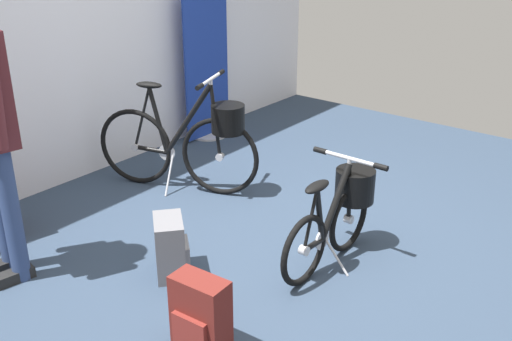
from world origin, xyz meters
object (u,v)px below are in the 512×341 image
object	(u,v)px
floor_banner_stand	(207,73)
handbag_on_floor	(200,315)
folding_bike_foreground	(339,210)
display_bike_left	(190,139)
backpack_on_floor	(170,247)

from	to	relation	value
floor_banner_stand	handbag_on_floor	size ratio (longest dim) A/B	3.55
folding_bike_foreground	handbag_on_floor	world-z (taller)	folding_bike_foreground
folding_bike_foreground	display_bike_left	bearing A→B (deg)	83.64
folding_bike_foreground	backpack_on_floor	xyz separation A→B (m)	(-0.82, 0.71, -0.16)
display_bike_left	backpack_on_floor	bearing A→B (deg)	-142.06
backpack_on_floor	handbag_on_floor	size ratio (longest dim) A/B	0.91
display_bike_left	handbag_on_floor	world-z (taller)	display_bike_left
floor_banner_stand	folding_bike_foreground	size ratio (longest dim) A/B	1.53
display_bike_left	handbag_on_floor	distance (m)	1.98
folding_bike_foreground	handbag_on_floor	distance (m)	1.23
display_bike_left	handbag_on_floor	bearing A→B (deg)	-134.76
backpack_on_floor	handbag_on_floor	bearing A→B (deg)	-122.53
handbag_on_floor	backpack_on_floor	bearing A→B (deg)	57.47
floor_banner_stand	backpack_on_floor	distance (m)	2.61
folding_bike_foreground	display_bike_left	world-z (taller)	display_bike_left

